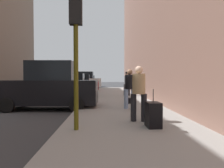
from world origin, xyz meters
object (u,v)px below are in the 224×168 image
(parked_dark_green_sedan, at_px, (69,86))
(parked_red_hatchback, at_px, (78,84))
(parked_white_van, at_px, (84,81))
(pedestrian_with_beanie, at_px, (127,82))
(traffic_light, at_px, (76,28))
(rolling_suitcase, at_px, (153,115))
(parked_black_suv, at_px, (49,87))
(fire_hydrant, at_px, (91,95))
(pedestrian_in_tan_coat, at_px, (139,90))
(parked_blue_sedan, at_px, (88,81))
(duffel_bag, at_px, (130,101))
(pedestrian_in_jeans, at_px, (130,87))

(parked_dark_green_sedan, bearing_deg, parked_red_hatchback, 90.00)
(parked_white_van, xyz_separation_m, pedestrian_with_beanie, (4.31, -12.56, 0.10))
(traffic_light, distance_m, rolling_suitcase, 3.07)
(parked_black_suv, bearing_deg, parked_red_hatchback, 90.00)
(parked_white_van, xyz_separation_m, traffic_light, (1.85, -23.11, 1.73))
(fire_hydrant, bearing_deg, traffic_light, -89.60)
(parked_red_hatchback, bearing_deg, pedestrian_in_tan_coat, -76.87)
(parked_red_hatchback, relative_size, parked_white_van, 0.92)
(traffic_light, bearing_deg, fire_hydrant, 90.40)
(parked_white_van, height_order, pedestrian_with_beanie, parked_white_van)
(parked_black_suv, bearing_deg, parked_dark_green_sedan, 90.00)
(parked_blue_sedan, xyz_separation_m, fire_hydrant, (1.80, -22.63, -0.35))
(parked_white_van, xyz_separation_m, duffel_bag, (3.95, -17.41, -0.74))
(rolling_suitcase, bearing_deg, pedestrian_with_beanie, 87.79)
(fire_hydrant, bearing_deg, parked_dark_green_sedan, 119.08)
(rolling_suitcase, bearing_deg, pedestrian_in_tan_coat, 108.36)
(parked_red_hatchback, relative_size, duffel_bag, 9.67)
(traffic_light, height_order, rolling_suitcase, traffic_light)
(parked_blue_sedan, bearing_deg, duffel_bag, -80.70)
(parked_dark_green_sedan, height_order, parked_white_van, parked_white_van)
(pedestrian_in_tan_coat, bearing_deg, parked_blue_sedan, 97.22)
(parked_black_suv, relative_size, pedestrian_with_beanie, 2.62)
(pedestrian_with_beanie, bearing_deg, parked_dark_green_sedan, -178.23)
(traffic_light, height_order, pedestrian_in_tan_coat, traffic_light)
(parked_white_van, distance_m, pedestrian_with_beanie, 13.28)
(pedestrian_with_beanie, bearing_deg, pedestrian_in_tan_coat, -93.98)
(parked_red_hatchback, height_order, pedestrian_in_jeans, pedestrian_in_jeans)
(parked_red_hatchback, xyz_separation_m, fire_hydrant, (1.80, -9.46, -0.35))
(parked_red_hatchback, relative_size, pedestrian_in_tan_coat, 2.49)
(parked_blue_sedan, xyz_separation_m, pedestrian_with_beanie, (4.31, -19.25, 0.29))
(pedestrian_with_beanie, bearing_deg, fire_hydrant, -126.57)
(traffic_light, xyz_separation_m, duffel_bag, (2.09, 5.69, -2.47))
(parked_blue_sedan, relative_size, traffic_light, 1.18)
(fire_hydrant, height_order, traffic_light, traffic_light)
(pedestrian_in_jeans, height_order, rolling_suitcase, pedestrian_in_jeans)
(parked_black_suv, xyz_separation_m, parked_red_hatchback, (0.00, 11.98, -0.18))
(pedestrian_in_jeans, distance_m, rolling_suitcase, 3.61)
(traffic_light, bearing_deg, pedestrian_in_jeans, 63.93)
(parked_dark_green_sedan, relative_size, traffic_light, 1.17)
(parked_red_hatchback, height_order, traffic_light, traffic_light)
(pedestrian_in_jeans, relative_size, pedestrian_with_beanie, 0.96)
(parked_red_hatchback, xyz_separation_m, pedestrian_with_beanie, (4.31, -6.09, 0.29))
(parked_black_suv, distance_m, pedestrian_in_jeans, 3.80)
(pedestrian_in_tan_coat, bearing_deg, parked_dark_green_sedan, 111.19)
(fire_hydrant, xyz_separation_m, duffel_bag, (2.14, -1.48, -0.21))
(rolling_suitcase, bearing_deg, traffic_light, -174.09)
(rolling_suitcase, bearing_deg, parked_black_suv, 131.32)
(pedestrian_with_beanie, relative_size, rolling_suitcase, 1.71)
(parked_black_suv, xyz_separation_m, parked_dark_green_sedan, (0.00, 5.75, -0.18))
(parked_white_van, height_order, traffic_light, traffic_light)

